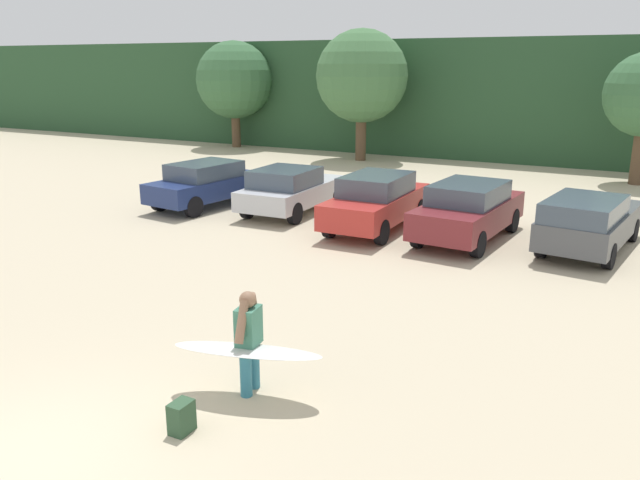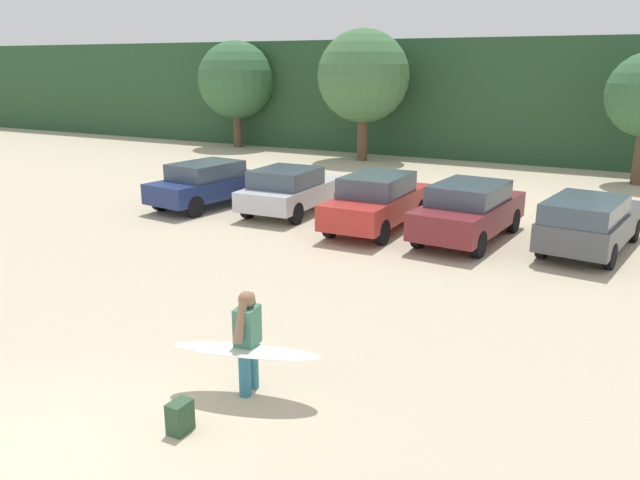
# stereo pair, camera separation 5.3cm
# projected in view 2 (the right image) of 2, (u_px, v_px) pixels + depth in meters

# --- Properties ---
(ground_plane) EXTENTS (120.00, 120.00, 0.00)m
(ground_plane) POSITION_uv_depth(u_px,v_px,m) (30.00, 458.00, 8.09)
(ground_plane) COLOR #C1B293
(hillside_ridge) EXTENTS (108.00, 12.00, 6.06)m
(hillside_ridge) POSITION_uv_depth(u_px,v_px,m) (539.00, 96.00, 35.79)
(hillside_ridge) COLOR #284C2D
(hillside_ridge) RESTS_ON ground_plane
(tree_center) EXTENTS (4.44, 4.44, 6.11)m
(tree_center) POSITION_uv_depth(u_px,v_px,m) (236.00, 80.00, 36.95)
(tree_center) COLOR brown
(tree_center) RESTS_ON ground_plane
(tree_center_left) EXTENTS (4.60, 4.60, 6.52)m
(tree_center_left) POSITION_uv_depth(u_px,v_px,m) (363.00, 76.00, 31.66)
(tree_center_left) COLOR brown
(tree_center_left) RESTS_ON ground_plane
(parked_car_navy) EXTENTS (2.30, 4.49, 1.56)m
(parked_car_navy) POSITION_uv_depth(u_px,v_px,m) (207.00, 183.00, 22.03)
(parked_car_navy) COLOR navy
(parked_car_navy) RESTS_ON ground_plane
(parked_car_silver) EXTENTS (2.08, 4.51, 1.54)m
(parked_car_silver) POSITION_uv_depth(u_px,v_px,m) (292.00, 189.00, 21.13)
(parked_car_silver) COLOR silver
(parked_car_silver) RESTS_ON ground_plane
(parked_car_red) EXTENTS (1.87, 4.68, 1.66)m
(parked_car_red) POSITION_uv_depth(u_px,v_px,m) (377.00, 201.00, 19.03)
(parked_car_red) COLOR #B72D28
(parked_car_red) RESTS_ON ground_plane
(parked_car_maroon) EXTENTS (2.20, 4.72, 1.64)m
(parked_car_maroon) POSITION_uv_depth(u_px,v_px,m) (469.00, 210.00, 17.85)
(parked_car_maroon) COLOR maroon
(parked_car_maroon) RESTS_ON ground_plane
(parked_car_dark_gray) EXTENTS (2.36, 4.77, 1.54)m
(parked_car_dark_gray) POSITION_uv_depth(u_px,v_px,m) (590.00, 221.00, 16.74)
(parked_car_dark_gray) COLOR #4C4F54
(parked_car_dark_gray) RESTS_ON ground_plane
(person_adult) EXTENTS (0.36, 0.79, 1.63)m
(person_adult) POSITION_uv_depth(u_px,v_px,m) (248.00, 336.00, 9.50)
(person_adult) COLOR teal
(person_adult) RESTS_ON ground_plane
(surfboard_white) EXTENTS (2.37, 1.26, 0.14)m
(surfboard_white) POSITION_uv_depth(u_px,v_px,m) (246.00, 350.00, 9.40)
(surfboard_white) COLOR white
(backpack_dropped) EXTENTS (0.24, 0.34, 0.45)m
(backpack_dropped) POSITION_uv_depth(u_px,v_px,m) (180.00, 417.00, 8.62)
(backpack_dropped) COLOR #2D4C33
(backpack_dropped) RESTS_ON ground_plane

